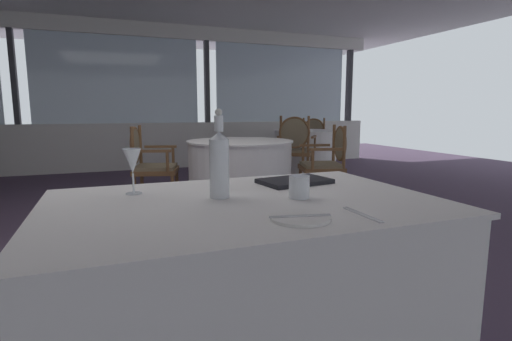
{
  "coord_description": "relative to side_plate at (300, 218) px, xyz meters",
  "views": [
    {
      "loc": [
        -0.23,
        -2.95,
        1.08
      ],
      "look_at": [
        0.31,
        -1.54,
        0.85
      ],
      "focal_mm": 27.26,
      "sensor_mm": 36.0,
      "label": 1
    }
  ],
  "objects": [
    {
      "name": "ground_plane",
      "position": [
        -0.31,
        1.91,
        -0.75
      ],
      "size": [
        15.49,
        15.49,
        0.0
      ],
      "primitive_type": "plane",
      "color": "#47384C"
    },
    {
      "name": "window_wall_far",
      "position": [
        -0.31,
        6.38,
        0.3
      ],
      "size": [
        10.19,
        0.14,
        2.62
      ],
      "color": "silver",
      "rests_on": "ground_plane"
    },
    {
      "name": "foreground_table",
      "position": [
        -0.07,
        0.31,
        -0.38
      ],
      "size": [
        1.45,
        0.96,
        0.75
      ],
      "color": "white",
      "rests_on": "ground_plane"
    },
    {
      "name": "side_plate",
      "position": [
        0.0,
        0.0,
        0.0
      ],
      "size": [
        0.19,
        0.19,
        0.01
      ],
      "primitive_type": "cylinder",
      "color": "white",
      "rests_on": "foreground_table"
    },
    {
      "name": "butter_knife",
      "position": [
        0.0,
        0.0,
        0.01
      ],
      "size": [
        0.19,
        0.06,
        0.0
      ],
      "primitive_type": "cube",
      "rotation": [
        0.0,
        0.0,
        -0.21
      ],
      "color": "silver",
      "rests_on": "foreground_table"
    },
    {
      "name": "dinner_fork",
      "position": [
        0.21,
        -0.03,
        -0.0
      ],
      "size": [
        0.02,
        0.2,
        0.0
      ],
      "primitive_type": "cube",
      "rotation": [
        0.0,
        0.0,
        1.58
      ],
      "color": "silver",
      "rests_on": "foreground_table"
    },
    {
      "name": "water_bottle",
      "position": [
        -0.15,
        0.39,
        0.13
      ],
      "size": [
        0.08,
        0.08,
        0.34
      ],
      "color": "white",
      "rests_on": "foreground_table"
    },
    {
      "name": "wine_glass",
      "position": [
        -0.46,
        0.57,
        0.12
      ],
      "size": [
        0.07,
        0.07,
        0.18
      ],
      "color": "white",
      "rests_on": "foreground_table"
    },
    {
      "name": "water_tumbler",
      "position": [
        0.13,
        0.27,
        0.04
      ],
      "size": [
        0.08,
        0.08,
        0.09
      ],
      "primitive_type": "cylinder",
      "color": "white",
      "rests_on": "foreground_table"
    },
    {
      "name": "menu_book",
      "position": [
        0.25,
        0.55,
        0.01
      ],
      "size": [
        0.34,
        0.25,
        0.02
      ],
      "primitive_type": "cube",
      "rotation": [
        0.0,
        0.0,
        0.16
      ],
      "color": "black",
      "rests_on": "foreground_table"
    },
    {
      "name": "background_table_1",
      "position": [
        0.84,
        3.09,
        -0.38
      ],
      "size": [
        1.19,
        1.19,
        0.75
      ],
      "color": "white",
      "rests_on": "ground_plane"
    },
    {
      "name": "dining_chair_1_0",
      "position": [
        -0.14,
        3.36,
        -0.22
      ],
      "size": [
        0.57,
        0.62,
        0.91
      ],
      "rotation": [
        0.0,
        0.0,
        6.01
      ],
      "color": "brown",
      "rests_on": "ground_plane"
    },
    {
      "name": "dining_chair_1_1",
      "position": [
        1.82,
        2.81,
        -0.22
      ],
      "size": [
        0.57,
        0.62,
        0.91
      ],
      "rotation": [
        0.0,
        0.0,
        9.15
      ],
      "color": "brown",
      "rests_on": "ground_plane"
    },
    {
      "name": "background_table_2",
      "position": [
        2.6,
        4.83,
        -0.38
      ],
      "size": [
        1.07,
        1.07,
        0.75
      ],
      "color": "white",
      "rests_on": "ground_plane"
    },
    {
      "name": "dining_chair_2_0",
      "position": [
        3.17,
        5.6,
        -0.2
      ],
      "size": [
        0.66,
        0.65,
        0.93
      ],
      "rotation": [
        0.0,
        0.0,
        4.07
      ],
      "color": "brown",
      "rests_on": "ground_plane"
    },
    {
      "name": "dining_chair_2_1",
      "position": [
        2.03,
        4.06,
        -0.17
      ],
      "size": [
        0.66,
        0.65,
        1.0
      ],
      "rotation": [
        0.0,
        0.0,
        7.22
      ],
      "color": "brown",
      "rests_on": "ground_plane"
    }
  ]
}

